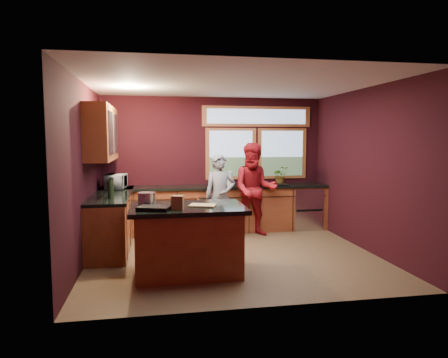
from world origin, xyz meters
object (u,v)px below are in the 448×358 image
object	(u,v)px
person_grey	(220,197)
stock_pot	(147,199)
island	(188,239)
cutting_board	(203,205)
person_red	(254,189)

from	to	relation	value
person_grey	stock_pot	bearing A→B (deg)	-127.54
island	stock_pot	size ratio (longest dim) A/B	6.46
stock_pot	island	bearing A→B (deg)	-15.26
island	stock_pot	world-z (taller)	stock_pot
island	stock_pot	distance (m)	0.80
island	cutting_board	size ratio (longest dim) A/B	4.43
person_red	stock_pot	distance (m)	2.71
person_red	stock_pot	xyz separation A→B (m)	(-2.00, -1.82, 0.14)
stock_pot	cutting_board	bearing A→B (deg)	-14.93
person_red	island	bearing A→B (deg)	-114.74
person_grey	person_red	bearing A→B (deg)	10.51
person_red	person_grey	bearing A→B (deg)	-158.07
person_red	cutting_board	xyz separation A→B (m)	(-1.25, -2.02, 0.06)
island	person_grey	bearing A→B (deg)	67.73
person_grey	stock_pot	distance (m)	2.16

